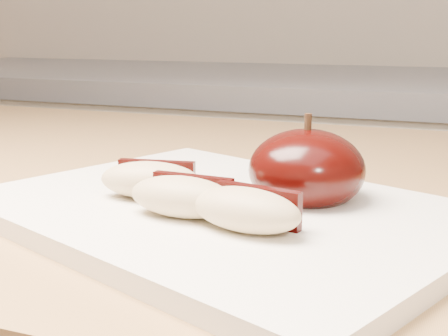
% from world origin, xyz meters
% --- Properties ---
extents(back_cabinet, '(2.40, 0.62, 0.94)m').
position_xyz_m(back_cabinet, '(0.00, 1.20, 0.47)').
color(back_cabinet, silver).
rests_on(back_cabinet, ground).
extents(cutting_board, '(0.39, 0.34, 0.01)m').
position_xyz_m(cutting_board, '(-0.05, 0.36, 0.91)').
color(cutting_board, silver).
rests_on(cutting_board, island_counter).
extents(apple_half, '(0.10, 0.10, 0.07)m').
position_xyz_m(apple_half, '(0.00, 0.40, 0.93)').
color(apple_half, black).
rests_on(apple_half, cutting_board).
extents(apple_wedge_a, '(0.08, 0.05, 0.03)m').
position_xyz_m(apple_wedge_a, '(-0.10, 0.36, 0.93)').
color(apple_wedge_a, tan).
rests_on(apple_wedge_a, cutting_board).
extents(apple_wedge_b, '(0.07, 0.04, 0.03)m').
position_xyz_m(apple_wedge_b, '(-0.06, 0.33, 0.93)').
color(apple_wedge_b, tan).
rests_on(apple_wedge_b, cutting_board).
extents(apple_wedge_c, '(0.08, 0.05, 0.03)m').
position_xyz_m(apple_wedge_c, '(-0.01, 0.31, 0.93)').
color(apple_wedge_c, tan).
rests_on(apple_wedge_c, cutting_board).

